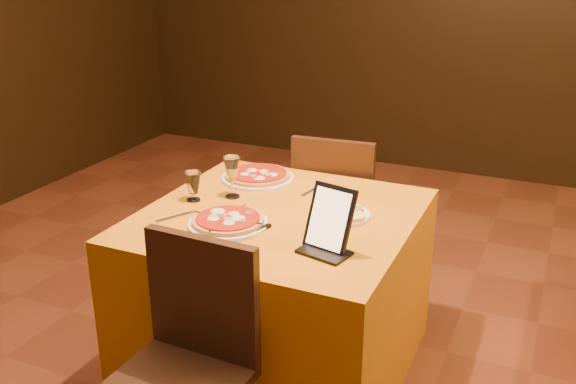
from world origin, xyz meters
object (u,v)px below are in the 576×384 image
at_px(pizza_far, 258,176).
at_px(main_table, 279,292).
at_px(pizza_near, 228,222).
at_px(wine_glass, 232,177).
at_px(chair_main_far, 340,212).
at_px(water_glass, 193,187).
at_px(tablet, 330,218).

bearing_deg(pizza_far, main_table, -51.46).
bearing_deg(pizza_near, wine_glass, 115.45).
height_order(chair_main_far, pizza_far, chair_main_far).
height_order(main_table, wine_glass, wine_glass).
relative_size(wine_glass, water_glass, 1.46).
bearing_deg(pizza_far, water_glass, -110.39).
bearing_deg(water_glass, chair_main_far, 63.54).
xyz_separation_m(chair_main_far, tablet, (0.31, -1.01, 0.41)).
height_order(chair_main_far, tablet, tablet).
bearing_deg(water_glass, tablet, -15.91).
height_order(main_table, water_glass, water_glass).
height_order(pizza_far, water_glass, water_glass).
bearing_deg(water_glass, pizza_far, 69.61).
relative_size(chair_main_far, water_glass, 7.00).
distance_m(pizza_far, water_glass, 0.39).
distance_m(main_table, tablet, 0.62).
bearing_deg(pizza_near, water_glass, 147.19).
bearing_deg(chair_main_far, wine_glass, 64.59).
distance_m(chair_main_far, wine_glass, 0.84).
bearing_deg(main_table, pizza_near, -124.38).
xyz_separation_m(pizza_near, water_glass, (-0.27, 0.17, 0.05)).
xyz_separation_m(main_table, pizza_far, (-0.27, 0.34, 0.39)).
distance_m(pizza_near, tablet, 0.45).
distance_m(main_table, pizza_far, 0.58).
xyz_separation_m(pizza_far, tablet, (0.58, -0.56, 0.10)).
bearing_deg(wine_glass, water_glass, -141.88).
height_order(main_table, tablet, tablet).
height_order(water_glass, tablet, tablet).
bearing_deg(wine_glass, pizza_far, 90.47).
distance_m(main_table, pizza_near, 0.46).
bearing_deg(wine_glass, pizza_near, -64.55).
relative_size(chair_main_far, wine_glass, 4.79).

